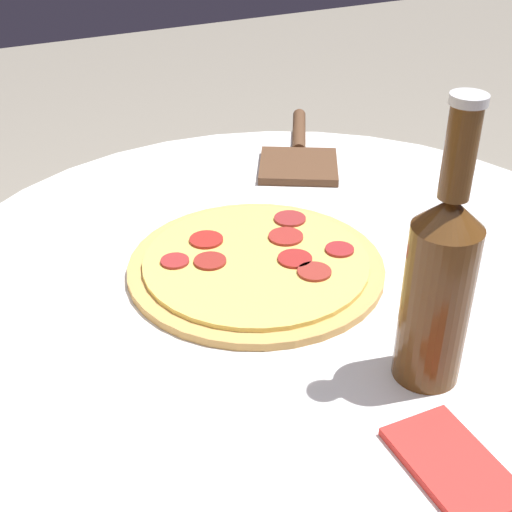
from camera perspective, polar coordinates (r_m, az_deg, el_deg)
name	(u,v)px	position (r m, az deg, el deg)	size (l,w,h in m)	color
table	(292,397)	(0.97, 2.91, -11.20)	(0.89, 0.89, 0.76)	white
pizza	(256,264)	(0.85, 0.03, -0.67)	(0.30, 0.30, 0.02)	tan
beer_bottle	(439,282)	(0.66, 14.44, -2.03)	(0.06, 0.06, 0.28)	#563314
pizza_paddle	(299,154)	(1.14, 3.43, 8.12)	(0.28, 0.20, 0.02)	brown
napkin	(453,465)	(0.64, 15.45, -15.82)	(0.12, 0.07, 0.01)	red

